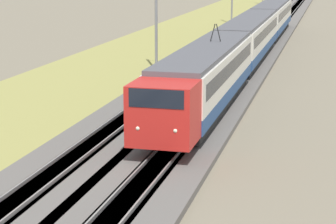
{
  "coord_description": "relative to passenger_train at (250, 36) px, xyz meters",
  "views": [
    {
      "loc": [
        -2.01,
        -10.86,
        8.91
      ],
      "look_at": [
        25.55,
        -3.88,
        2.2
      ],
      "focal_mm": 70.0,
      "sensor_mm": 36.0,
      "label": 1
    }
  ],
  "objects": [
    {
      "name": "track_main",
      "position": [
        -4.35,
        3.88,
        -2.18
      ],
      "size": [
        240.0,
        1.57,
        0.45
      ],
      "color": "#4C4238",
      "rests_on": "ground"
    },
    {
      "name": "catenary_mast_mid",
      "position": [
        -6.5,
        6.56,
        2.5
      ],
      "size": [
        0.22,
        2.56,
        9.4
      ],
      "color": "slate",
      "rests_on": "ground"
    },
    {
      "name": "passenger_train",
      "position": [
        0.0,
        0.0,
        0.0
      ],
      "size": [
        61.01,
        2.99,
        5.01
      ],
      "rotation": [
        0.0,
        0.0,
        3.14
      ],
      "color": "red",
      "rests_on": "ground"
    },
    {
      "name": "ballast_main",
      "position": [
        -4.35,
        3.88,
        -2.19
      ],
      "size": [
        240.0,
        4.4,
        0.3
      ],
      "color": "#605B56",
      "rests_on": "ground"
    },
    {
      "name": "ballast_adjacent",
      "position": [
        -4.35,
        -0.0,
        -2.19
      ],
      "size": [
        240.0,
        4.4,
        0.3
      ],
      "color": "#605B56",
      "rests_on": "ground"
    },
    {
      "name": "grass_verge",
      "position": [
        -4.35,
        10.94,
        -2.28
      ],
      "size": [
        240.0,
        11.04,
        0.12
      ],
      "color": "#99934C",
      "rests_on": "ground"
    },
    {
      "name": "track_adjacent",
      "position": [
        -4.35,
        -0.0,
        -2.18
      ],
      "size": [
        240.0,
        1.57,
        0.45
      ],
      "color": "#4C4238",
      "rests_on": "ground"
    }
  ]
}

